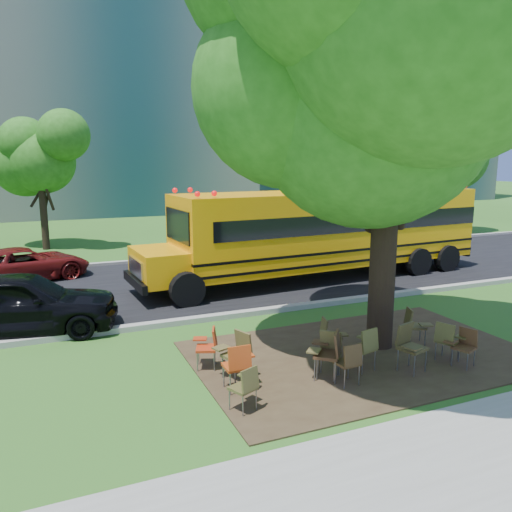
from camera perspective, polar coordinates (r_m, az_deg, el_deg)
name	(u,v)px	position (r m, az deg, el deg)	size (l,w,h in m)	color
ground	(309,354)	(10.87, 6.06, -11.08)	(160.00, 160.00, 0.00)	#2C581B
sidewalk	(508,496)	(7.43, 26.87, -23.29)	(60.00, 4.00, 0.04)	gray
dirt_patch	(362,355)	(10.97, 12.01, -10.97)	(7.00, 4.50, 0.03)	#382819
asphalt_road	(209,281)	(17.03, -5.44, -2.89)	(80.00, 8.00, 0.04)	black
kerb_near	(254,312)	(13.39, -0.20, -6.44)	(80.00, 0.25, 0.14)	gray
kerb_far	(178,258)	(20.88, -8.86, -0.27)	(80.00, 0.25, 0.14)	gray
building_right	(336,78)	(55.67, 9.15, 19.45)	(30.00, 16.00, 25.00)	slate
bg_tree_2	(39,157)	(24.78, -23.53, 10.34)	(4.80, 4.80, 6.62)	black
bg_tree_3	(315,141)	(26.23, 6.76, 12.92)	(5.60, 5.60, 7.84)	black
bg_tree_4	(450,155)	(30.23, 21.25, 10.68)	(5.00, 5.00, 6.85)	black
main_tree	(393,56)	(11.00, 15.37, 21.22)	(7.13, 7.13, 9.68)	black
school_bus	(329,228)	(17.46, 8.30, 3.15)	(12.49, 3.56, 3.02)	#F39E07
chair_0	(246,384)	(8.35, -1.17, -14.40)	(0.54, 0.62, 0.79)	#4E4721
chair_1	(239,362)	(8.97, -1.99, -12.04)	(0.59, 0.53, 0.91)	#AC3C12
chair_2	(330,350)	(9.53, 8.46, -10.53)	(0.65, 0.82, 0.96)	#432A17
chair_3	(328,350)	(9.62, 8.21, -10.59)	(0.77, 0.61, 0.89)	brown
chair_4	(350,359)	(9.37, 10.67, -11.52)	(0.54, 0.51, 0.83)	#432F18
chair_5	(409,343)	(10.19, 17.12, -9.50)	(0.65, 0.70, 0.95)	#443B1D
chair_6	(464,343)	(10.85, 22.69, -9.18)	(0.60, 0.54, 0.79)	#50341C
chair_7	(448,338)	(10.93, 21.10, -8.72)	(0.66, 0.58, 0.85)	#4E4A21
chair_8	(209,344)	(9.97, -5.43, -9.95)	(0.53, 0.67, 0.84)	#A72E11
chair_9	(237,350)	(9.50, -2.17, -10.69)	(0.70, 0.62, 0.91)	brown
chair_10	(330,333)	(10.65, 8.41, -8.71)	(0.49, 0.62, 0.82)	#42381C
chair_11	(365,344)	(10.00, 12.40, -9.85)	(0.61, 0.63, 0.90)	#4F4C22
chair_12	(414,323)	(11.66, 17.63, -7.31)	(0.53, 0.67, 0.84)	#504622
black_car	(19,303)	(13.03, -25.44, -4.85)	(1.80, 4.46, 1.52)	black
bg_car_red	(25,264)	(18.62, -24.94, -0.89)	(1.95, 4.23, 1.17)	#560F0E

